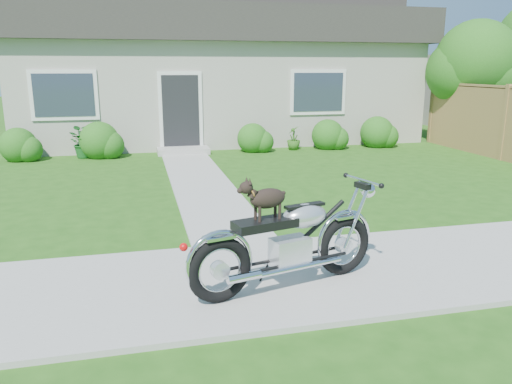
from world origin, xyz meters
TOP-DOWN VIEW (x-y plane):
  - ground at (0.00, 0.00)m, footprint 80.00×80.00m
  - sidewalk at (0.00, 0.00)m, footprint 24.00×2.20m
  - walkway at (-1.50, 5.00)m, footprint 1.20×8.00m
  - house at (-0.00, 11.99)m, footprint 12.60×7.03m
  - fence at (6.30, 5.75)m, footprint 0.12×6.62m
  - tree_near at (7.25, 8.15)m, footprint 2.48×2.40m
  - shrub_row at (-0.43, 8.50)m, footprint 10.79×1.02m
  - potted_plant_left at (-4.12, 8.55)m, footprint 0.91×0.85m
  - potted_plant_right at (1.64, 8.55)m, footprint 0.47×0.47m
  - motorcycle_with_dog at (-1.24, -0.33)m, footprint 2.19×0.85m

SIDE VIEW (x-z plane):
  - ground at x=0.00m, z-range 0.00..0.00m
  - walkway at x=-1.50m, z-range 0.00..0.03m
  - sidewalk at x=0.00m, z-range 0.00..0.04m
  - potted_plant_right at x=1.64m, z-range 0.00..0.68m
  - shrub_row at x=-0.43m, z-range -0.11..0.91m
  - potted_plant_left at x=-4.12m, z-range 0.00..0.81m
  - motorcycle_with_dog at x=-1.24m, z-range -0.04..1.16m
  - fence at x=6.30m, z-range -0.01..1.89m
  - house at x=0.00m, z-range -0.09..4.41m
  - tree_near at x=7.25m, z-range 0.52..4.19m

